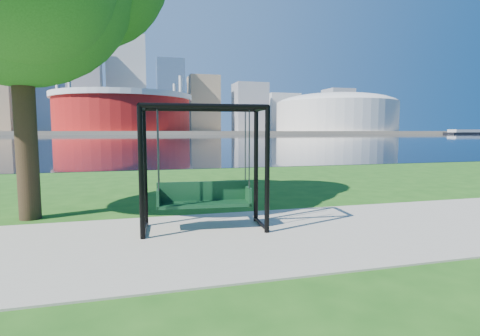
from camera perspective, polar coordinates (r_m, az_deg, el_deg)
name	(u,v)px	position (r m, az deg, el deg)	size (l,w,h in m)	color
ground	(237,231)	(7.36, -0.51, -9.55)	(900.00, 900.00, 0.00)	#1E5114
path	(244,237)	(6.89, 0.57, -10.48)	(120.00, 4.00, 0.03)	#9E937F
river	(145,138)	(108.90, -14.33, 4.45)	(900.00, 180.00, 0.02)	black
far_bank	(140,132)	(312.88, -14.97, 5.28)	(900.00, 228.00, 2.00)	#937F60
stadium	(123,111)	(242.32, -17.34, 8.30)	(83.00, 83.00, 32.00)	maroon
arena	(336,112)	(278.23, 14.40, 8.34)	(84.00, 84.00, 26.56)	beige
skyline	(134,90)	(328.04, -15.90, 11.37)	(392.00, 66.00, 96.50)	gray
swing	(204,171)	(7.24, -5.55, -0.43)	(2.44, 1.21, 2.42)	black
barge	(465,132)	(278.98, 31.07, 4.71)	(30.30, 11.45, 2.96)	black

